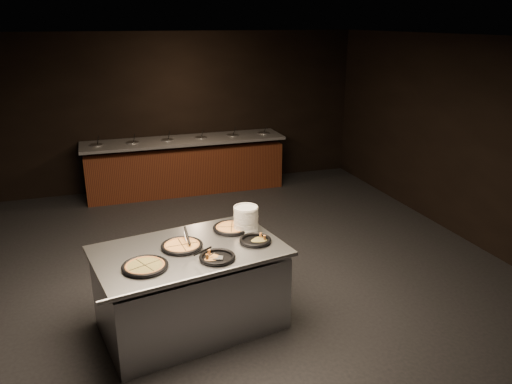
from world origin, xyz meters
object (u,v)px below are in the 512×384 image
at_px(plate_stack, 246,218).
at_px(pan_veggie_whole, 145,266).
at_px(serving_counter, 191,290).
at_px(pan_cheese_whole, 182,246).

relative_size(plate_stack, pan_veggie_whole, 0.62).
distance_m(serving_counter, pan_veggie_whole, 0.73).
bearing_deg(pan_veggie_whole, serving_counter, 30.25).
bearing_deg(plate_stack, pan_cheese_whole, -163.02).
xyz_separation_m(serving_counter, plate_stack, (0.70, 0.29, 0.60)).
height_order(serving_counter, pan_cheese_whole, pan_cheese_whole).
relative_size(serving_counter, pan_veggie_whole, 4.70).
bearing_deg(pan_veggie_whole, pan_cheese_whole, 39.17).
relative_size(plate_stack, pan_cheese_whole, 0.63).
xyz_separation_m(plate_stack, pan_cheese_whole, (-0.75, -0.23, -0.11)).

